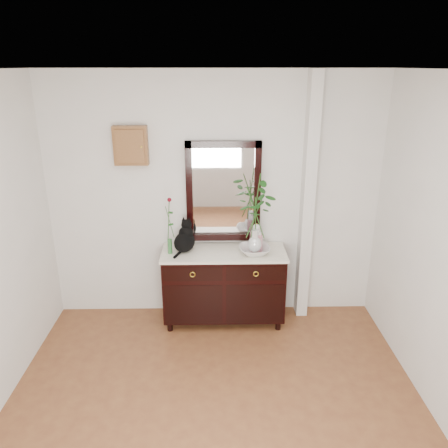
{
  "coord_description": "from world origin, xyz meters",
  "views": [
    {
      "loc": [
        0.02,
        -2.55,
        2.73
      ],
      "look_at": [
        0.1,
        1.63,
        1.2
      ],
      "focal_mm": 35.0,
      "sensor_mm": 36.0,
      "label": 1
    }
  ],
  "objects_px": {
    "sideboard": "(224,283)",
    "lotus_bowl": "(255,250)",
    "cat": "(184,236)",
    "ginger_jar": "(256,237)"
  },
  "relations": [
    {
      "from": "cat",
      "to": "lotus_bowl",
      "type": "xyz_separation_m",
      "value": [
        0.74,
        -0.09,
        -0.13
      ]
    },
    {
      "from": "sideboard",
      "to": "lotus_bowl",
      "type": "bearing_deg",
      "value": -10.81
    },
    {
      "from": "cat",
      "to": "lotus_bowl",
      "type": "distance_m",
      "value": 0.76
    },
    {
      "from": "sideboard",
      "to": "cat",
      "type": "height_order",
      "value": "cat"
    },
    {
      "from": "cat",
      "to": "lotus_bowl",
      "type": "relative_size",
      "value": 1.06
    },
    {
      "from": "lotus_bowl",
      "to": "ginger_jar",
      "type": "relative_size",
      "value": 1.03
    },
    {
      "from": "cat",
      "to": "ginger_jar",
      "type": "xyz_separation_m",
      "value": [
        0.76,
        -0.01,
        -0.01
      ]
    },
    {
      "from": "lotus_bowl",
      "to": "sideboard",
      "type": "bearing_deg",
      "value": 169.19
    },
    {
      "from": "lotus_bowl",
      "to": "ginger_jar",
      "type": "distance_m",
      "value": 0.14
    },
    {
      "from": "sideboard",
      "to": "ginger_jar",
      "type": "distance_m",
      "value": 0.63
    }
  ]
}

